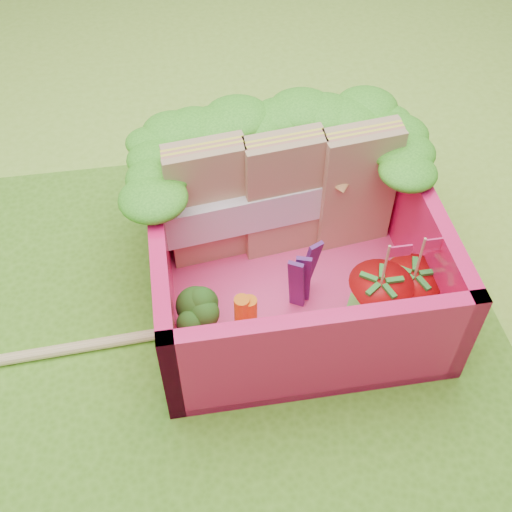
{
  "coord_description": "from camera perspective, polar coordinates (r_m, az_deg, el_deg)",
  "views": [
    {
      "loc": [
        -0.15,
        -1.79,
        2.53
      ],
      "look_at": [
        0.17,
        0.22,
        0.28
      ],
      "focal_mm": 45.0,
      "sensor_mm": 36.0,
      "label": 1
    }
  ],
  "objects": [
    {
      "name": "bento_floor",
      "position": [
        3.23,
        3.04,
        -2.31
      ],
      "size": [
        1.3,
        1.3,
        0.05
      ],
      "primitive_type": "cube",
      "color": "#FF4185",
      "rests_on": "placemat"
    },
    {
      "name": "sandwich_stack",
      "position": [
        3.14,
        2.48,
        5.39
      ],
      "size": [
        1.23,
        0.32,
        0.67
      ],
      "color": "tan",
      "rests_on": "bento_floor"
    },
    {
      "name": "carrot_sticks",
      "position": [
        2.87,
        -0.91,
        -5.65
      ],
      "size": [
        0.1,
        0.07,
        0.29
      ],
      "color": "orange",
      "rests_on": "bento_floor"
    },
    {
      "name": "bento_box",
      "position": [
        3.04,
        3.23,
        0.7
      ],
      "size": [
        1.3,
        1.3,
        0.55
      ],
      "color": "#F6145A",
      "rests_on": "placemat"
    },
    {
      "name": "ground",
      "position": [
        3.11,
        -2.53,
        -6.84
      ],
      "size": [
        14.0,
        14.0,
        0.0
      ],
      "primitive_type": "plane",
      "color": "#94CC39",
      "rests_on": "ground"
    },
    {
      "name": "strawberry_left",
      "position": [
        2.97,
        10.7,
        -4.08
      ],
      "size": [
        0.29,
        0.29,
        0.53
      ],
      "color": "red",
      "rests_on": "bento_floor"
    },
    {
      "name": "broccoli",
      "position": [
        2.88,
        -5.29,
        -4.78
      ],
      "size": [
        0.32,
        0.32,
        0.24
      ],
      "color": "#598D44",
      "rests_on": "bento_floor"
    },
    {
      "name": "strawberry_right",
      "position": [
        3.05,
        13.51,
        -3.27
      ],
      "size": [
        0.27,
        0.27,
        0.51
      ],
      "color": "red",
      "rests_on": "bento_floor"
    },
    {
      "name": "purple_wedges",
      "position": [
        2.97,
        4.18,
        -1.85
      ],
      "size": [
        0.15,
        0.14,
        0.38
      ],
      "color": "#48195A",
      "rests_on": "bento_floor"
    },
    {
      "name": "placemat",
      "position": [
        3.09,
        -2.54,
        -6.68
      ],
      "size": [
        2.6,
        2.6,
        0.03
      ],
      "primitive_type": "cube",
      "color": "#569822",
      "rests_on": "ground"
    },
    {
      "name": "snap_peas",
      "position": [
        3.14,
        11.21,
        -4.03
      ],
      "size": [
        0.54,
        0.56,
        0.05
      ],
      "color": "green",
      "rests_on": "bento_floor"
    },
    {
      "name": "lettuce_ruffle",
      "position": [
        3.17,
        1.75,
        11.13
      ],
      "size": [
        1.43,
        0.77,
        0.11
      ],
      "color": "#2E8718",
      "rests_on": "bento_box"
    }
  ]
}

